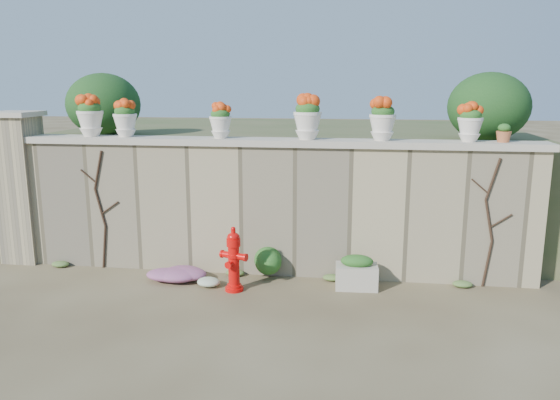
% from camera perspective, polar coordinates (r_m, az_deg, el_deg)
% --- Properties ---
extents(ground, '(80.00, 80.00, 0.00)m').
position_cam_1_polar(ground, '(7.10, -3.44, -12.22)').
color(ground, '#4D3E26').
rests_on(ground, ground).
extents(stone_wall, '(8.00, 0.40, 2.00)m').
position_cam_1_polar(stone_wall, '(8.46, -1.08, -1.02)').
color(stone_wall, tan).
rests_on(stone_wall, ground).
extents(wall_cap, '(8.10, 0.52, 0.10)m').
position_cam_1_polar(wall_cap, '(8.29, -1.11, 6.06)').
color(wall_cap, '#BEB3A1').
rests_on(wall_cap, stone_wall).
extents(gate_pillar, '(0.72, 0.72, 2.48)m').
position_cam_1_polar(gate_pillar, '(9.95, -25.40, 1.29)').
color(gate_pillar, tan).
rests_on(gate_pillar, ground).
extents(raised_fill, '(9.00, 6.00, 2.00)m').
position_cam_1_polar(raised_fill, '(11.57, 1.48, 2.54)').
color(raised_fill, '#384C23').
rests_on(raised_fill, ground).
extents(back_shrub_left, '(1.30, 1.30, 1.10)m').
position_cam_1_polar(back_shrub_left, '(10.38, -17.94, 9.48)').
color(back_shrub_left, '#143814').
rests_on(back_shrub_left, raised_fill).
extents(back_shrub_right, '(1.30, 1.30, 1.10)m').
position_cam_1_polar(back_shrub_right, '(9.56, 20.96, 9.09)').
color(back_shrub_right, '#143814').
rests_on(back_shrub_right, raised_fill).
extents(vine_left, '(0.60, 0.04, 1.91)m').
position_cam_1_polar(vine_left, '(9.08, -18.21, -0.79)').
color(vine_left, black).
rests_on(vine_left, ground).
extents(vine_right, '(0.60, 0.04, 1.91)m').
position_cam_1_polar(vine_right, '(8.36, 21.07, -2.07)').
color(vine_right, black).
rests_on(vine_right, ground).
extents(fire_hydrant, '(0.41, 0.29, 0.94)m').
position_cam_1_polar(fire_hydrant, '(7.83, -4.86, -6.16)').
color(fire_hydrant, red).
rests_on(fire_hydrant, ground).
extents(planter_box, '(0.62, 0.38, 0.50)m').
position_cam_1_polar(planter_box, '(8.04, 8.01, -7.55)').
color(planter_box, '#BEB3A1').
rests_on(planter_box, ground).
extents(green_shrub, '(0.64, 0.57, 0.61)m').
position_cam_1_polar(green_shrub, '(8.32, -1.41, -6.25)').
color(green_shrub, '#1E5119').
rests_on(green_shrub, ground).
extents(magenta_clump, '(0.93, 0.62, 0.25)m').
position_cam_1_polar(magenta_clump, '(8.46, -10.83, -7.43)').
color(magenta_clump, '#CB28B5').
rests_on(magenta_clump, ground).
extents(white_flowers, '(0.44, 0.35, 0.16)m').
position_cam_1_polar(white_flowers, '(8.14, -7.54, -8.44)').
color(white_flowers, white).
rests_on(white_flowers, ground).
extents(urn_pot_0, '(0.41, 0.41, 0.64)m').
position_cam_1_polar(urn_pot_0, '(9.16, -19.22, 8.29)').
color(urn_pot_0, silver).
rests_on(urn_pot_0, wall_cap).
extents(urn_pot_1, '(0.37, 0.37, 0.57)m').
position_cam_1_polar(urn_pot_1, '(8.91, -15.88, 8.19)').
color(urn_pot_1, silver).
rests_on(urn_pot_1, wall_cap).
extents(urn_pot_2, '(0.34, 0.34, 0.53)m').
position_cam_1_polar(urn_pot_2, '(8.41, -6.24, 8.22)').
color(urn_pot_2, silver).
rests_on(urn_pot_2, wall_cap).
extents(urn_pot_3, '(0.42, 0.42, 0.66)m').
position_cam_1_polar(urn_pot_3, '(8.18, 2.89, 8.60)').
color(urn_pot_3, silver).
rests_on(urn_pot_3, wall_cap).
extents(urn_pot_4, '(0.39, 0.39, 0.61)m').
position_cam_1_polar(urn_pot_4, '(8.15, 10.67, 8.24)').
color(urn_pot_4, silver).
rests_on(urn_pot_4, wall_cap).
extents(urn_pot_5, '(0.35, 0.35, 0.55)m').
position_cam_1_polar(urn_pot_5, '(8.30, 19.25, 7.65)').
color(urn_pot_5, silver).
rests_on(urn_pot_5, wall_cap).
extents(terracotta_pot, '(0.21, 0.21, 0.25)m').
position_cam_1_polar(terracotta_pot, '(8.41, 22.34, 6.40)').
color(terracotta_pot, '#AD5D34').
rests_on(terracotta_pot, wall_cap).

